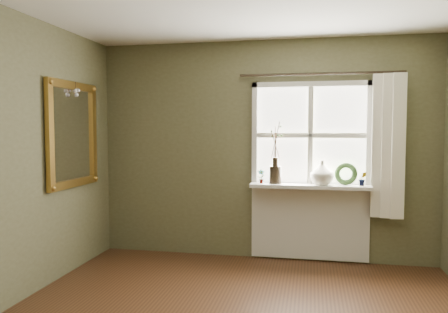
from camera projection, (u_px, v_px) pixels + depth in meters
name	position (u px, v px, depth m)	size (l,w,h in m)	color
wall_back	(264.00, 150.00, 5.25)	(4.00, 0.10, 2.60)	brown
window_frame	(310.00, 135.00, 5.06)	(1.36, 0.06, 1.24)	silver
window_sill	(310.00, 186.00, 4.99)	(1.36, 0.26, 0.04)	silver
window_apron	(309.00, 222.00, 5.13)	(1.36, 0.04, 0.88)	silver
dark_jug	(275.00, 175.00, 5.06)	(0.14, 0.14, 0.21)	black
cream_vase	(322.00, 173.00, 4.96)	(0.26, 0.26, 0.28)	silver
wreath	(346.00, 176.00, 4.95)	(0.26, 0.26, 0.06)	#27411C
potted_plant_left	(261.00, 176.00, 5.10)	(0.09, 0.06, 0.16)	#27411C
potted_plant_right	(363.00, 179.00, 4.87)	(0.09, 0.07, 0.16)	#27411C
curtain	(388.00, 146.00, 4.81)	(0.36, 0.12, 1.59)	silver
curtain_rod	(320.00, 74.00, 4.94)	(0.03, 0.03, 1.84)	black
gilt_mirror	(73.00, 134.00, 4.70)	(0.10, 0.95, 1.13)	white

